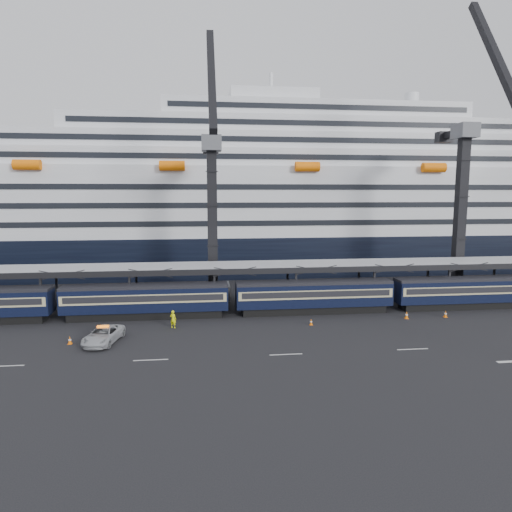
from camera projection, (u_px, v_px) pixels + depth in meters
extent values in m
plane|color=black|center=(413.00, 335.00, 46.70)|extent=(260.00, 260.00, 0.00)
cube|color=beige|center=(6.00, 366.00, 38.39)|extent=(3.00, 0.15, 0.02)
cube|color=beige|center=(151.00, 360.00, 39.77)|extent=(3.00, 0.15, 0.02)
cube|color=beige|center=(286.00, 354.00, 41.15)|extent=(3.00, 0.15, 0.02)
cube|color=beige|center=(413.00, 349.00, 42.53)|extent=(3.00, 0.15, 0.02)
cube|color=beige|center=(511.00, 362.00, 39.40)|extent=(2.50, 0.40, 0.02)
cube|color=black|center=(146.00, 314.00, 53.25)|extent=(17.48, 2.40, 0.90)
cube|color=black|center=(146.00, 299.00, 53.01)|extent=(19.00, 2.80, 2.70)
cube|color=#BCB385|center=(146.00, 296.00, 52.97)|extent=(18.62, 2.92, 1.05)
cube|color=black|center=(146.00, 296.00, 52.96)|extent=(17.86, 2.98, 0.70)
cube|color=black|center=(146.00, 286.00, 52.80)|extent=(19.00, 2.50, 0.35)
cube|color=black|center=(314.00, 309.00, 55.56)|extent=(17.48, 2.40, 0.90)
cube|color=black|center=(314.00, 295.00, 55.31)|extent=(19.00, 2.80, 2.70)
cube|color=#BCB385|center=(314.00, 292.00, 55.27)|extent=(18.62, 2.92, 1.05)
cube|color=black|center=(314.00, 292.00, 55.26)|extent=(17.86, 2.98, 0.70)
cube|color=black|center=(314.00, 282.00, 55.11)|extent=(19.00, 2.50, 0.35)
cube|color=black|center=(468.00, 304.00, 57.86)|extent=(17.48, 2.40, 0.90)
cube|color=black|center=(469.00, 291.00, 57.61)|extent=(19.00, 2.80, 2.70)
cube|color=#BCB385|center=(469.00, 288.00, 57.57)|extent=(18.62, 2.92, 1.05)
cube|color=black|center=(469.00, 288.00, 57.57)|extent=(17.86, 2.98, 0.70)
cube|color=black|center=(469.00, 279.00, 57.41)|extent=(19.00, 2.50, 0.35)
cube|color=#9B9EA3|center=(367.00, 263.00, 59.74)|extent=(130.00, 6.00, 0.25)
cube|color=black|center=(375.00, 269.00, 56.83)|extent=(130.00, 0.25, 0.70)
cube|color=black|center=(359.00, 262.00, 62.73)|extent=(130.00, 0.25, 0.70)
cube|color=black|center=(41.00, 296.00, 52.75)|extent=(0.25, 0.25, 5.40)
cube|color=black|center=(57.00, 286.00, 58.26)|extent=(0.25, 0.25, 5.40)
cube|color=black|center=(130.00, 293.00, 53.90)|extent=(0.25, 0.25, 5.40)
cube|color=black|center=(137.00, 284.00, 59.41)|extent=(0.25, 0.25, 5.40)
cube|color=black|center=(215.00, 291.00, 55.05)|extent=(0.25, 0.25, 5.40)
cube|color=black|center=(213.00, 282.00, 60.56)|extent=(0.25, 0.25, 5.40)
cube|color=black|center=(296.00, 289.00, 56.20)|extent=(0.25, 0.25, 5.40)
cube|color=black|center=(288.00, 281.00, 61.71)|extent=(0.25, 0.25, 5.40)
cube|color=black|center=(374.00, 287.00, 57.35)|extent=(0.25, 0.25, 5.40)
cube|color=black|center=(359.00, 279.00, 62.86)|extent=(0.25, 0.25, 5.40)
cube|color=black|center=(449.00, 286.00, 58.50)|extent=(0.25, 0.25, 5.40)
cube|color=black|center=(428.00, 278.00, 64.01)|extent=(0.25, 0.25, 5.40)
cube|color=black|center=(494.00, 276.00, 65.17)|extent=(0.25, 0.25, 5.40)
cube|color=black|center=(310.00, 248.00, 91.49)|extent=(200.00, 28.00, 7.00)
cube|color=silver|center=(311.00, 201.00, 90.19)|extent=(190.00, 26.88, 12.00)
cube|color=silver|center=(311.00, 162.00, 89.17)|extent=(160.00, 24.64, 3.00)
cube|color=black|center=(328.00, 157.00, 77.00)|extent=(153.60, 0.12, 0.90)
cube|color=silver|center=(311.00, 146.00, 88.76)|extent=(124.00, 21.84, 3.00)
cube|color=black|center=(327.00, 140.00, 77.97)|extent=(119.04, 0.12, 0.90)
cube|color=silver|center=(312.00, 131.00, 88.36)|extent=(90.00, 19.04, 3.00)
cube|color=black|center=(325.00, 123.00, 78.94)|extent=(86.40, 0.12, 0.90)
cube|color=silver|center=(312.00, 115.00, 87.95)|extent=(56.00, 16.24, 3.00)
cube|color=black|center=(323.00, 107.00, 79.91)|extent=(53.76, 0.12, 0.90)
cube|color=silver|center=(271.00, 100.00, 86.69)|extent=(16.00, 12.00, 2.50)
cylinder|color=silver|center=(411.00, 101.00, 89.84)|extent=(2.80, 2.80, 3.00)
cylinder|color=orange|center=(27.00, 165.00, 70.06)|extent=(4.00, 1.60, 1.60)
cylinder|color=orange|center=(172.00, 166.00, 72.59)|extent=(4.00, 1.60, 1.60)
cylinder|color=orange|center=(307.00, 167.00, 75.13)|extent=(4.00, 1.60, 1.60)
cylinder|color=orange|center=(434.00, 168.00, 77.66)|extent=(4.00, 1.60, 1.60)
cube|color=#4D4F54|center=(213.00, 291.00, 62.96)|extent=(4.50, 4.50, 2.00)
cube|color=black|center=(212.00, 219.00, 61.59)|extent=(1.30, 1.30, 18.00)
cube|color=#4D4F54|center=(211.00, 143.00, 60.23)|extent=(2.60, 3.20, 2.00)
cube|color=black|center=(211.00, 78.00, 53.60)|extent=(0.90, 12.26, 14.37)
cube|color=black|center=(211.00, 145.00, 62.71)|extent=(0.90, 5.04, 0.90)
cube|color=black|center=(211.00, 149.00, 65.22)|extent=(2.20, 1.60, 1.60)
cube|color=#4D4F54|center=(456.00, 287.00, 66.00)|extent=(4.50, 4.50, 2.00)
cube|color=black|center=(460.00, 211.00, 64.50)|extent=(1.30, 1.30, 20.00)
cube|color=#4D4F54|center=(465.00, 131.00, 63.01)|extent=(2.60, 3.20, 2.00)
cube|color=black|center=(496.00, 57.00, 56.25)|extent=(0.90, 12.21, 16.90)
cube|color=black|center=(454.00, 134.00, 65.76)|extent=(0.90, 5.60, 0.90)
cube|color=black|center=(444.00, 137.00, 68.55)|extent=(2.20, 1.60, 1.60)
imported|color=#A7AAAE|center=(103.00, 335.00, 44.26)|extent=(3.66, 6.04, 1.57)
imported|color=#E8EB0C|center=(173.00, 319.00, 49.15)|extent=(0.84, 0.73, 1.94)
cube|color=orange|center=(70.00, 344.00, 44.01)|extent=(0.40, 0.40, 0.04)
cone|color=orange|center=(70.00, 340.00, 43.96)|extent=(0.33, 0.33, 0.75)
cylinder|color=white|center=(70.00, 340.00, 43.96)|extent=(0.28, 0.28, 0.13)
cube|color=orange|center=(89.00, 342.00, 44.67)|extent=(0.35, 0.35, 0.04)
cone|color=orange|center=(89.00, 338.00, 44.63)|extent=(0.29, 0.29, 0.66)
cylinder|color=white|center=(89.00, 338.00, 44.63)|extent=(0.25, 0.25, 0.11)
cube|color=orange|center=(311.00, 325.00, 50.39)|extent=(0.35, 0.35, 0.04)
cone|color=orange|center=(311.00, 322.00, 50.34)|extent=(0.29, 0.29, 0.66)
cylinder|color=white|center=(311.00, 322.00, 50.34)|extent=(0.25, 0.25, 0.11)
cube|color=orange|center=(445.00, 317.00, 53.55)|extent=(0.41, 0.41, 0.04)
cone|color=orange|center=(446.00, 314.00, 53.49)|extent=(0.35, 0.35, 0.78)
cylinder|color=white|center=(446.00, 314.00, 53.49)|extent=(0.29, 0.29, 0.13)
cube|color=orange|center=(406.00, 318.00, 52.98)|extent=(0.43, 0.43, 0.05)
cone|color=orange|center=(407.00, 315.00, 52.92)|extent=(0.37, 0.37, 0.82)
cylinder|color=white|center=(407.00, 315.00, 52.92)|extent=(0.31, 0.31, 0.14)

